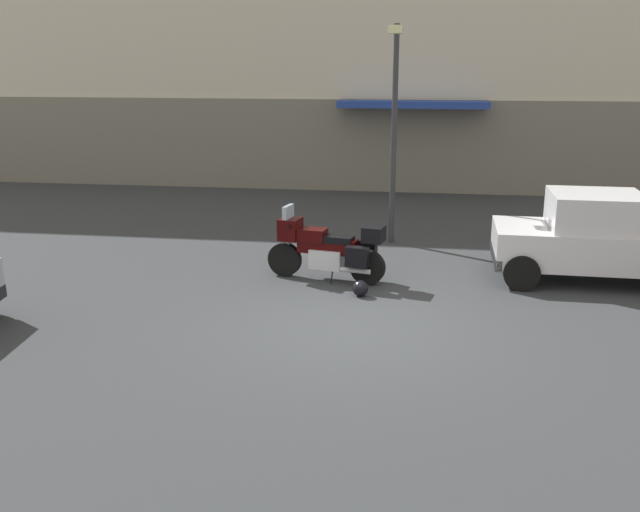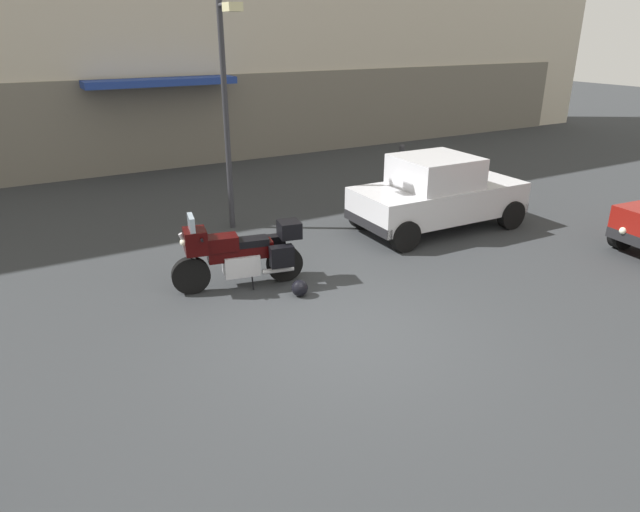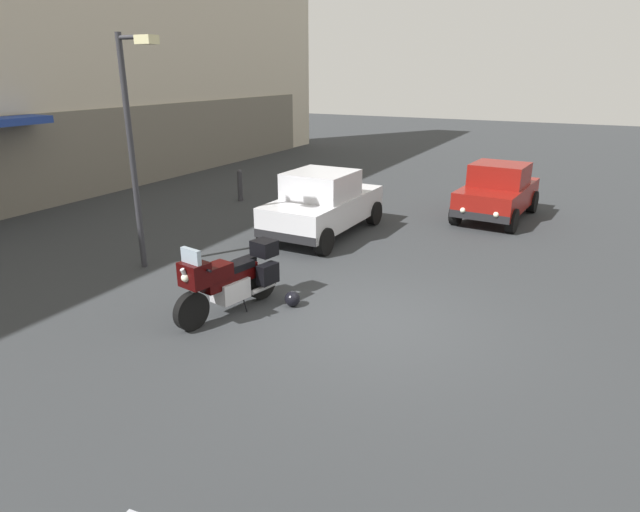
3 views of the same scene
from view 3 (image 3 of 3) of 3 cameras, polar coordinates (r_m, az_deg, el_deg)
The scene contains 7 objects.
ground_plane at distance 9.11m, azimuth 5.60°, elevation -7.00°, with size 80.00×80.00×0.00m, color #2D3033.
motorcycle at distance 9.33m, azimuth -9.55°, elevation -2.38°, with size 2.24×0.97×1.36m.
helmet at distance 9.61m, azimuth -2.95°, elevation -4.57°, with size 0.28×0.28×0.28m, color black.
car_hatchback_near at distance 13.60m, azimuth 0.33°, elevation 5.58°, with size 3.91×1.86×1.64m.
car_compact_side at distance 15.98m, azimuth 18.35°, elevation 6.51°, with size 3.57×1.97×1.56m.
streetlamp_curbside at distance 11.44m, azimuth -19.10°, elevation 12.38°, with size 0.28×0.94×4.68m.
bollard_curbside at distance 17.54m, azimuth -8.51°, elevation 7.55°, with size 0.16×0.16×1.01m.
Camera 3 is at (-7.65, -2.92, 4.00)m, focal length 30.11 mm.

